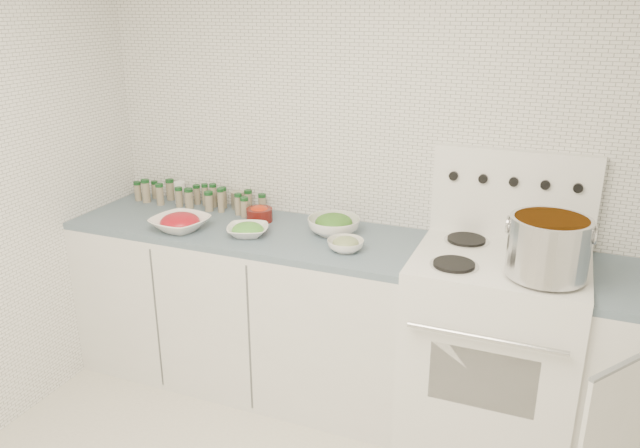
{
  "coord_description": "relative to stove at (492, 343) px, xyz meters",
  "views": [
    {
      "loc": [
        0.69,
        -1.5,
        2.01
      ],
      "look_at": [
        -0.38,
        1.14,
        0.99
      ],
      "focal_mm": 35.0,
      "sensor_mm": 36.0,
      "label": 1
    }
  ],
  "objects": [
    {
      "name": "bowl_zucchini",
      "position": [
        -0.7,
        -0.11,
        0.44
      ],
      "size": [
        0.21,
        0.21,
        0.07
      ],
      "color": "white",
      "rests_on": "counter_left"
    },
    {
      "name": "bowl_tomato",
      "position": [
        -1.59,
        -0.16,
        0.44
      ],
      "size": [
        0.32,
        0.32,
        0.09
      ],
      "color": "white",
      "rests_on": "counter_left"
    },
    {
      "name": "counter_left",
      "position": [
        -1.3,
        0.0,
        -0.05
      ],
      "size": [
        1.85,
        0.62,
        0.9
      ],
      "color": "white",
      "rests_on": "ground"
    },
    {
      "name": "stock_pot",
      "position": [
        0.19,
        -0.16,
        0.58
      ],
      "size": [
        0.35,
        0.32,
        0.25
      ],
      "rotation": [
        0.0,
        0.0,
        0.26
      ],
      "color": "silver",
      "rests_on": "stove"
    },
    {
      "name": "tin_can",
      "position": [
        -1.49,
        0.26,
        0.45
      ],
      "size": [
        0.09,
        0.09,
        0.1
      ],
      "primitive_type": "cylinder",
      "rotation": [
        0.0,
        0.0,
        -0.29
      ],
      "color": "#B2AB96",
      "rests_on": "counter_left"
    },
    {
      "name": "stove",
      "position": [
        0.0,
        0.0,
        0.0
      ],
      "size": [
        0.76,
        0.7,
        1.36
      ],
      "color": "white",
      "rests_on": "ground"
    },
    {
      "name": "bowl_pepper",
      "position": [
        -1.27,
        0.12,
        0.45
      ],
      "size": [
        0.14,
        0.14,
        0.09
      ],
      "color": "#53120E",
      "rests_on": "counter_left"
    },
    {
      "name": "salt_canister",
      "position": [
        -1.85,
        0.23,
        0.47
      ],
      "size": [
        0.07,
        0.07,
        0.13
      ],
      "primitive_type": "cylinder",
      "rotation": [
        0.0,
        0.0,
        0.16
      ],
      "color": "white",
      "rests_on": "counter_left"
    },
    {
      "name": "bowl_broccoli",
      "position": [
        -0.84,
        0.09,
        0.45
      ],
      "size": [
        0.3,
        0.3,
        0.11
      ],
      "color": "white",
      "rests_on": "counter_left"
    },
    {
      "name": "spice_cluster",
      "position": [
        -1.71,
        0.2,
        0.46
      ],
      "size": [
        0.82,
        0.16,
        0.14
      ],
      "color": "gray",
      "rests_on": "counter_left"
    },
    {
      "name": "bowl_snowpea",
      "position": [
        -1.23,
        -0.1,
        0.43
      ],
      "size": [
        0.27,
        0.27,
        0.07
      ],
      "color": "white",
      "rests_on": "counter_left"
    },
    {
      "name": "room_walls",
      "position": [
        -0.48,
        -1.19,
        1.06
      ],
      "size": [
        3.54,
        3.04,
        2.52
      ],
      "color": "white",
      "rests_on": "ground"
    }
  ]
}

